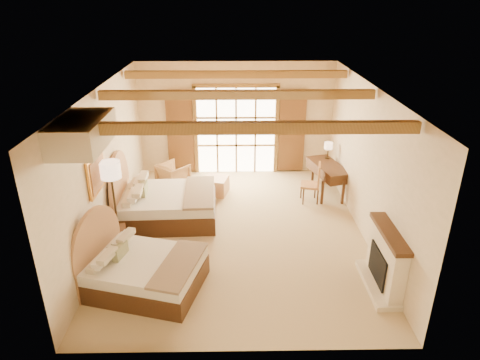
{
  "coord_description": "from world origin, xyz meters",
  "views": [
    {
      "loc": [
        -0.09,
        -8.31,
        4.95
      ],
      "look_at": [
        0.06,
        0.2,
        1.16
      ],
      "focal_mm": 32.0,
      "sensor_mm": 36.0,
      "label": 1
    }
  ],
  "objects_px": {
    "nightstand": "(115,241)",
    "desk": "(327,178)",
    "armchair": "(173,175)",
    "bed_near": "(137,269)",
    "bed_far": "(160,202)"
  },
  "relations": [
    {
      "from": "desk",
      "to": "bed_far",
      "type": "bearing_deg",
      "value": -177.18
    },
    {
      "from": "bed_far",
      "to": "desk",
      "type": "bearing_deg",
      "value": 16.31
    },
    {
      "from": "bed_near",
      "to": "nightstand",
      "type": "height_order",
      "value": "bed_near"
    },
    {
      "from": "armchair",
      "to": "bed_near",
      "type": "bearing_deg",
      "value": 130.52
    },
    {
      "from": "bed_near",
      "to": "armchair",
      "type": "bearing_deg",
      "value": 103.83
    },
    {
      "from": "nightstand",
      "to": "desk",
      "type": "relative_size",
      "value": 0.35
    },
    {
      "from": "bed_far",
      "to": "nightstand",
      "type": "bearing_deg",
      "value": -118.64
    },
    {
      "from": "armchair",
      "to": "desk",
      "type": "distance_m",
      "value": 4.15
    },
    {
      "from": "armchair",
      "to": "desk",
      "type": "xyz_separation_m",
      "value": [
        4.13,
        -0.43,
        0.09
      ]
    },
    {
      "from": "bed_far",
      "to": "armchair",
      "type": "height_order",
      "value": "bed_far"
    },
    {
      "from": "bed_near",
      "to": "nightstand",
      "type": "bearing_deg",
      "value": 136.36
    },
    {
      "from": "nightstand",
      "to": "desk",
      "type": "bearing_deg",
      "value": 15.63
    },
    {
      "from": "bed_near",
      "to": "bed_far",
      "type": "xyz_separation_m",
      "value": [
        0.03,
        2.53,
        0.06
      ]
    },
    {
      "from": "bed_near",
      "to": "desk",
      "type": "distance_m",
      "value": 5.77
    },
    {
      "from": "armchair",
      "to": "nightstand",
      "type": "bearing_deg",
      "value": 118.42
    }
  ]
}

